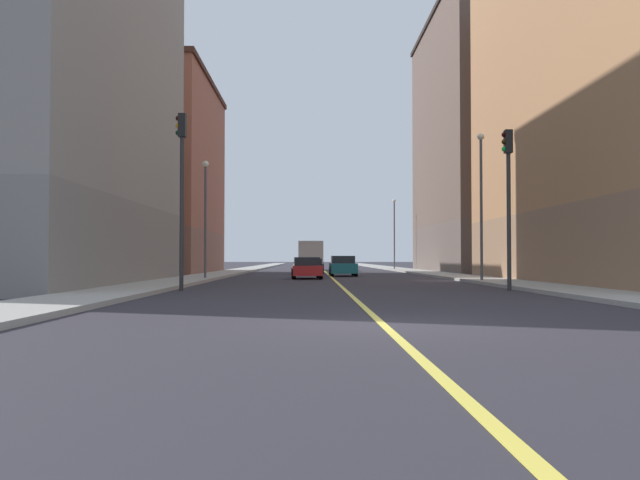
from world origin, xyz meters
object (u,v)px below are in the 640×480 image
Objects in this scene: building_left_mid at (486,143)px; box_truck at (311,255)px; building_right_midblock at (151,176)px; street_lamp_left_far at (394,227)px; street_lamp_right_near at (205,206)px; traffic_light_right_near at (182,178)px; car_red at (307,268)px; street_lamp_left_near at (481,191)px; building_left_near at (634,82)px; traffic_light_left_near at (508,187)px; car_black at (312,266)px; car_teal at (343,266)px; building_right_corner at (38,43)px.

building_left_mid is 20.27m from box_truck.
building_left_mid is 2.96× the size of box_truck.
building_right_midblock is 2.41× the size of street_lamp_left_far.
street_lamp_left_far is (14.61, 30.20, 0.31)m from street_lamp_right_near.
traffic_light_right_near is 0.95× the size of street_lamp_left_far.
car_red is at bearing -90.63° from box_truck.
building_left_near is at bearing -14.79° from street_lamp_left_near.
traffic_light_left_near is 12.61m from traffic_light_right_near.
building_left_mid reaches higher than car_black.
car_black is (-7.55, 27.74, -3.41)m from traffic_light_left_near.
building_left_mid is 19.61m from car_black.
traffic_light_right_near is 0.91× the size of street_lamp_left_near.
building_left_near is at bearing -37.29° from building_right_midblock.
box_truck is (5.01, 40.81, -2.79)m from traffic_light_right_near.
traffic_light_left_near is 0.80× the size of box_truck.
building_left_mid is 21.09m from car_teal.
street_lamp_left_far is 17.12m from car_black.
street_lamp_left_far is 28.97m from car_red.
street_lamp_right_near is 17.39m from car_black.
building_left_near is at bearing -90.00° from building_left_mid.
car_black is (13.03, 21.97, -10.85)m from building_right_corner.
building_left_mid is at bearing -53.60° from street_lamp_left_far.
street_lamp_left_near is at bearing 5.42° from building_right_corner.
building_left_near is 1.09× the size of building_left_mid.
car_red is at bearing 35.25° from building_right_corner.
building_left_mid is at bearing 90.00° from building_left_near.
car_red is (12.69, 8.97, -10.82)m from building_right_corner.
building_right_corner reaches higher than car_red.
building_left_near is 28.63m from building_right_corner.
street_lamp_left_near is at bearing -42.68° from building_right_midblock.
car_red is at bearing 142.14° from street_lamp_left_near.
car_red is (-8.90, -27.29, -3.87)m from street_lamp_left_far.
building_right_corner is at bearing -90.00° from building_right_midblock.
building_right_midblock is 2.23× the size of box_truck.
street_lamp_left_far reaches higher than street_lamp_right_near.
traffic_light_right_near reaches higher than car_red.
street_lamp_left_near reaches higher than traffic_light_right_near.
building_left_near is at bearing 0.41° from building_right_corner.
car_red is at bearing -45.68° from building_right_midblock.
traffic_light_right_near is 1.52× the size of car_black.
street_lamp_left_far is (-6.99, 36.06, -5.27)m from building_left_near.
box_truck is at bearing 104.65° from street_lamp_left_near.
building_right_midblock is 3.87× the size of car_black.
traffic_light_right_near is (-20.61, -5.98, -5.43)m from building_left_near.
car_teal is 0.54× the size of box_truck.
building_left_mid is at bearing 9.57° from building_right_midblock.
building_left_mid reaches higher than street_lamp_left_far.
traffic_light_left_near reaches higher than car_black.
building_right_corner is 3.07× the size of street_lamp_left_near.
building_right_corner is at bearing -179.59° from building_left_near.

